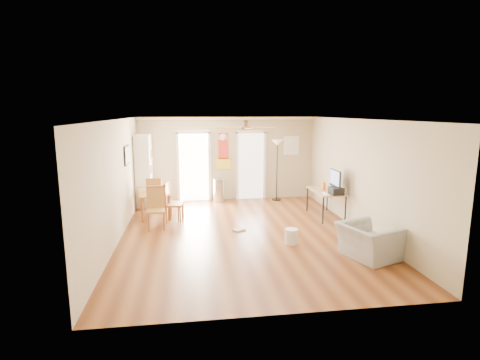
{
  "coord_description": "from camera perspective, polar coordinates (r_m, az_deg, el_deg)",
  "views": [
    {
      "loc": [
        -1.21,
        -8.12,
        2.77
      ],
      "look_at": [
        0.0,
        0.6,
        1.15
      ],
      "focal_mm": 27.98,
      "sensor_mm": 36.0,
      "label": 1
    }
  ],
  "objects": [
    {
      "name": "wall_left",
      "position": [
        8.4,
        -18.33,
        -0.2
      ],
      "size": [
        0.04,
        7.0,
        2.6
      ],
      "primitive_type": null,
      "color": "beige",
      "rests_on": "floor"
    },
    {
      "name": "orange_bottle",
      "position": [
        10.07,
        12.67,
        -0.96
      ],
      "size": [
        0.08,
        0.08,
        0.23
      ],
      "primitive_type": "cylinder",
      "rotation": [
        0.0,
        0.0,
        -0.02
      ],
      "color": "orange",
      "rests_on": "computer_desk"
    },
    {
      "name": "ceiling",
      "position": [
        8.22,
        0.58,
        9.23
      ],
      "size": [
        5.5,
        7.0,
        0.0
      ],
      "primitive_type": null,
      "color": "silver",
      "rests_on": "floor"
    },
    {
      "name": "crown_molding",
      "position": [
        8.22,
        0.58,
        8.96
      ],
      "size": [
        5.5,
        7.0,
        0.08
      ],
      "primitive_type": null,
      "color": "white",
      "rests_on": "wall_back"
    },
    {
      "name": "wall_back",
      "position": [
        11.78,
        -1.95,
        3.25
      ],
      "size": [
        5.5,
        0.04,
        2.6
      ],
      "primitive_type": null,
      "color": "beige",
      "rests_on": "floor"
    },
    {
      "name": "bathroom_doorway",
      "position": [
        11.9,
        1.66,
        2.11
      ],
      "size": [
        0.8,
        0.1,
        2.1
      ],
      "primitive_type": null,
      "color": "white",
      "rests_on": "wall_back"
    },
    {
      "name": "dining_chair_right_a",
      "position": [
        9.83,
        -9.97,
        -3.21
      ],
      "size": [
        0.51,
        0.51,
        0.96
      ],
      "primitive_type": null,
      "rotation": [
        0.0,
        0.0,
        1.23
      ],
      "color": "olive",
      "rests_on": "floor"
    },
    {
      "name": "wall_decal",
      "position": [
        11.72,
        -2.55,
        4.44
      ],
      "size": [
        0.46,
        0.03,
        1.1
      ],
      "primitive_type": "cube",
      "color": "red",
      "rests_on": "wall_back"
    },
    {
      "name": "armchair",
      "position": [
        7.63,
        18.98,
        -8.85
      ],
      "size": [
        1.16,
        1.24,
        0.65
      ],
      "primitive_type": "imported",
      "rotation": [
        0.0,
        0.0,
        1.9
      ],
      "color": "#959591",
      "rests_on": "floor"
    },
    {
      "name": "imac",
      "position": [
        9.8,
        14.3,
        -0.24
      ],
      "size": [
        0.16,
        0.65,
        0.6
      ],
      "primitive_type": null,
      "rotation": [
        0.0,
        0.0,
        -0.11
      ],
      "color": "black",
      "rests_on": "computer_desk"
    },
    {
      "name": "bookshelf",
      "position": [
        11.4,
        -14.41,
        1.46
      ],
      "size": [
        0.71,
        1.04,
        2.12
      ],
      "primitive_type": null,
      "rotation": [
        0.0,
        0.0,
        0.33
      ],
      "color": "silver",
      "rests_on": "floor"
    },
    {
      "name": "keyboard",
      "position": [
        9.69,
        12.92,
        -2.07
      ],
      "size": [
        0.17,
        0.4,
        0.01
      ],
      "primitive_type": "cube",
      "rotation": [
        0.0,
        0.0,
        -0.11
      ],
      "color": "white",
      "rests_on": "computer_desk"
    },
    {
      "name": "wall_right",
      "position": [
        9.16,
        17.85,
        0.68
      ],
      "size": [
        0.04,
        7.0,
        2.6
      ],
      "primitive_type": null,
      "color": "beige",
      "rests_on": "floor"
    },
    {
      "name": "trash_can",
      "position": [
        11.6,
        -3.26,
        -1.57
      ],
      "size": [
        0.4,
        0.4,
        0.73
      ],
      "primitive_type": "cylinder",
      "rotation": [
        0.0,
        0.0,
        -0.19
      ],
      "color": "#B3B4B6",
      "rests_on": "floor"
    },
    {
      "name": "kitchen_doorway",
      "position": [
        11.74,
        -7.04,
        1.92
      ],
      "size": [
        0.9,
        0.1,
        2.1
      ],
      "primitive_type": null,
      "color": "white",
      "rests_on": "wall_back"
    },
    {
      "name": "ac_grille",
      "position": [
        12.09,
        7.8,
        5.25
      ],
      "size": [
        0.5,
        0.04,
        0.6
      ],
      "primitive_type": "cube",
      "color": "white",
      "rests_on": "wall_back"
    },
    {
      "name": "wall_front",
      "position": [
        5.0,
        6.53,
        -6.75
      ],
      "size": [
        5.5,
        0.04,
        2.6
      ],
      "primitive_type": null,
      "color": "beige",
      "rests_on": "floor"
    },
    {
      "name": "dining_chair_right_b",
      "position": [
        9.63,
        -10.01,
        -3.39
      ],
      "size": [
        0.46,
        0.46,
        0.99
      ],
      "primitive_type": null,
      "rotation": [
        0.0,
        0.0,
        1.45
      ],
      "color": "#9A5E31",
      "rests_on": "floor"
    },
    {
      "name": "ceiling_fan",
      "position": [
        7.92,
        0.91,
        7.96
      ],
      "size": [
        1.24,
        1.24,
        0.2
      ],
      "primitive_type": null,
      "color": "#593819",
      "rests_on": "ceiling"
    },
    {
      "name": "computer_desk",
      "position": [
        10.21,
        12.88,
        -3.52
      ],
      "size": [
        0.66,
        1.33,
        0.71
      ],
      "primitive_type": null,
      "color": "tan",
      "rests_on": "floor"
    },
    {
      "name": "framed_poster",
      "position": [
        9.7,
        -16.87,
        3.64
      ],
      "size": [
        0.04,
        0.66,
        0.48
      ],
      "primitive_type": "cube",
      "color": "black",
      "rests_on": "wall_left"
    },
    {
      "name": "dining_chair_far",
      "position": [
        10.6,
        -12.82,
        -2.24
      ],
      "size": [
        0.43,
        0.43,
        0.99
      ],
      "primitive_type": null,
      "rotation": [
        0.0,
        0.0,
        3.09
      ],
      "color": "#A46E34",
      "rests_on": "floor"
    },
    {
      "name": "torchiere_lamp",
      "position": [
        11.76,
        5.65,
        1.49
      ],
      "size": [
        0.39,
        0.39,
        1.91
      ],
      "primitive_type": null,
      "rotation": [
        0.0,
        0.0,
        -0.09
      ],
      "color": "black",
      "rests_on": "floor"
    },
    {
      "name": "dining_table",
      "position": [
        10.37,
        -12.9,
        -3.46
      ],
      "size": [
        0.97,
        1.42,
        0.66
      ],
      "primitive_type": null,
      "rotation": [
        0.0,
        0.0,
        0.14
      ],
      "color": "#A66B35",
      "rests_on": "floor"
    },
    {
      "name": "floor_cloth",
      "position": [
        8.9,
        -0.17,
        -7.6
      ],
      "size": [
        0.32,
        0.3,
        0.04
      ],
      "primitive_type": "cube",
      "rotation": [
        0.0,
        0.0,
        0.5
      ],
      "color": "#A3A39D",
      "rests_on": "floor"
    },
    {
      "name": "wastebasket_a",
      "position": [
        8.08,
        7.84,
        -8.51
      ],
      "size": [
        0.31,
        0.31,
        0.32
      ],
      "primitive_type": "cylinder",
      "rotation": [
        0.0,
        0.0,
        0.11
      ],
      "color": "silver",
      "rests_on": "floor"
    },
    {
      "name": "printer",
      "position": [
        9.7,
        14.46,
        -1.62
      ],
      "size": [
        0.3,
        0.35,
        0.18
      ],
      "primitive_type": "cube",
      "rotation": [
        0.0,
        0.0,
        0.01
      ],
      "color": "black",
      "rests_on": "computer_desk"
    },
    {
      "name": "floor",
      "position": [
        8.67,
        0.55,
        -8.21
      ],
      "size": [
        7.0,
        7.0,
        0.0
      ],
      "primitive_type": "plane",
      "color": "brown",
      "rests_on": "ground"
    },
    {
      "name": "dining_chair_near",
      "position": [
        9.1,
        -12.71,
        -4.25
      ],
      "size": [
        0.45,
        0.45,
        1.01
      ],
      "primitive_type": null,
      "rotation": [
        0.0,
        0.0,
        0.09
      ],
      "color": "#AB7A37",
      "rests_on": "floor"
    }
  ]
}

